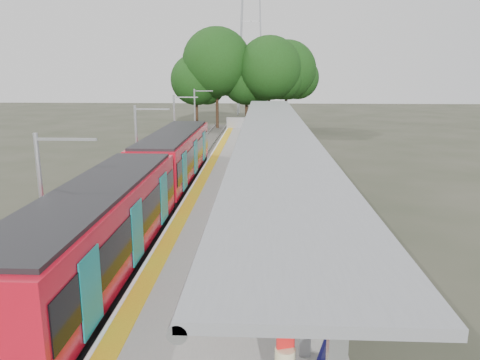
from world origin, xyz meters
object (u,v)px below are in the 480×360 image
bench_far (281,141)px  train (148,183)px  bench_mid (295,227)px  litter_bin (289,200)px  info_pillar_far (268,155)px

bench_far → train: bearing=-102.3°
train → bench_far: train is taller
bench_mid → bench_far: size_ratio=1.08×
train → bench_mid: bearing=-34.6°
bench_far → litter_bin: bench_far is taller
bench_mid → info_pillar_far: size_ratio=0.88×
bench_mid → litter_bin: size_ratio=1.65×
info_pillar_far → litter_bin: size_ratio=1.86×
train → litter_bin: 6.82m
bench_far → info_pillar_far: size_ratio=0.82×
info_pillar_far → litter_bin: bearing=-78.6°
info_pillar_far → bench_far: bearing=88.6°
bench_far → litter_bin: (-0.36, -18.57, -0.03)m
bench_far → info_pillar_far: (-1.19, -8.27, 0.27)m
bench_far → info_pillar_far: bearing=-88.8°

